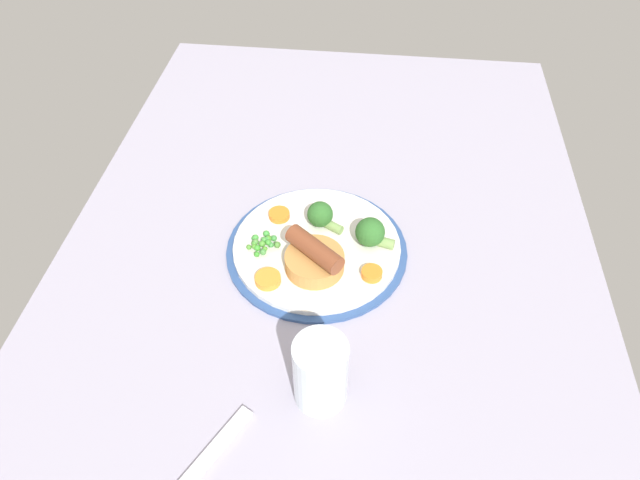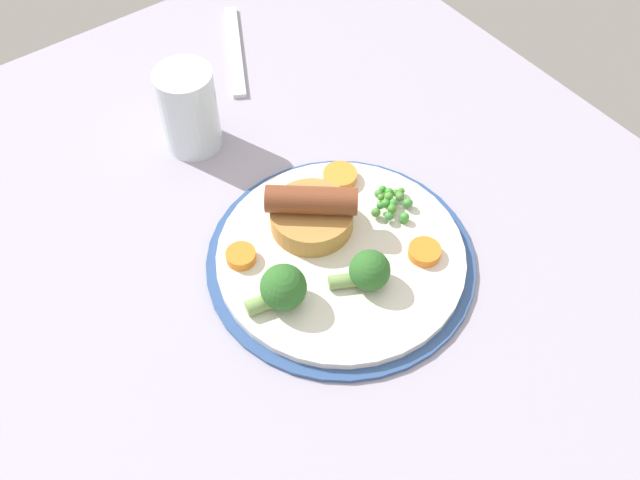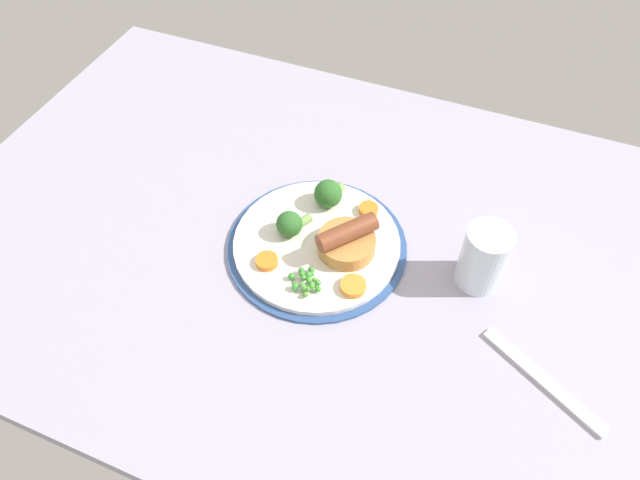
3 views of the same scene
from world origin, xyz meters
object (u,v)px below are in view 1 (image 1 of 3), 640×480
object	(u,v)px
broccoli_floret_far	(371,233)
drinking_glass	(320,372)
sausage_pudding	(315,258)
carrot_slice_0	(268,279)
dinner_plate	(317,248)
fork	(195,473)
broccoli_floret_near	(321,215)
pea_pile	(263,242)
carrot_slice_1	(280,213)
carrot_slice_4	(372,273)

from	to	relation	value
broccoli_floret_far	drinking_glass	size ratio (longest dim) A/B	0.60
sausage_pudding	carrot_slice_0	bearing A→B (deg)	-112.85
dinner_plate	fork	xyz separation A→B (cm)	(-34.49, 9.30, -0.27)
broccoli_floret_near	broccoli_floret_far	distance (cm)	8.25
pea_pile	broccoli_floret_near	distance (cm)	9.73
carrot_slice_1	carrot_slice_0	bearing A→B (deg)	-177.64
sausage_pudding	drinking_glass	size ratio (longest dim) A/B	0.88
dinner_plate	drinking_glass	world-z (taller)	drinking_glass
sausage_pudding	drinking_glass	world-z (taller)	drinking_glass
broccoli_floret_near	broccoli_floret_far	size ratio (longest dim) A/B	0.96
broccoli_floret_near	carrot_slice_4	bearing A→B (deg)	159.17
fork	sausage_pudding	bearing A→B (deg)	10.72
broccoli_floret_far	fork	bearing A→B (deg)	77.44
broccoli_floret_near	sausage_pudding	bearing A→B (deg)	118.67
sausage_pudding	carrot_slice_1	bearing A→B (deg)	162.72
broccoli_floret_far	fork	xyz separation A→B (cm)	(-35.69, 17.13, -3.20)
carrot_slice_4	fork	world-z (taller)	carrot_slice_4
carrot_slice_4	fork	size ratio (longest dim) A/B	0.16
sausage_pudding	carrot_slice_4	xyz separation A→B (cm)	(-0.61, -8.12, -1.47)
pea_pile	drinking_glass	world-z (taller)	drinking_glass
pea_pile	carrot_slice_4	distance (cm)	16.52
carrot_slice_1	broccoli_floret_far	bearing A→B (deg)	-106.54
drinking_glass	pea_pile	bearing A→B (deg)	26.39
pea_pile	broccoli_floret_far	bearing A→B (deg)	-80.66
broccoli_floret_near	carrot_slice_4	distance (cm)	12.57
pea_pile	carrot_slice_1	bearing A→B (deg)	-10.64
broccoli_floret_near	drinking_glass	bearing A→B (deg)	124.51
broccoli_floret_far	carrot_slice_0	xyz separation A→B (cm)	(-9.04, 13.72, -1.59)
fork	drinking_glass	size ratio (longest dim) A/B	1.81
broccoli_floret_near	drinking_glass	distance (cm)	27.82
dinner_plate	sausage_pudding	bearing A→B (deg)	-177.08
sausage_pudding	pea_pile	world-z (taller)	sausage_pudding
dinner_plate	broccoli_floret_near	xyz separation A→B (cm)	(4.26, -0.17, 2.70)
pea_pile	broccoli_floret_far	xyz separation A→B (cm)	(2.56, -15.54, 1.19)
drinking_glass	carrot_slice_1	bearing A→B (deg)	18.51
broccoli_floret_far	fork	distance (cm)	39.71
dinner_plate	carrot_slice_1	size ratio (longest dim) A/B	8.35
fork	carrot_slice_0	bearing A→B (deg)	21.10
broccoli_floret_far	carrot_slice_1	world-z (taller)	broccoli_floret_far
carrot_slice_1	fork	xyz separation A→B (cm)	(-39.92, 2.86, -1.58)
sausage_pudding	broccoli_floret_far	world-z (taller)	sausage_pudding
pea_pile	fork	xyz separation A→B (cm)	(-33.13, 1.59, -2.00)
dinner_plate	broccoli_floret_far	size ratio (longest dim) A/B	4.51
dinner_plate	carrot_slice_0	world-z (taller)	carrot_slice_0
broccoli_floret_near	carrot_slice_0	size ratio (longest dim) A/B	1.57
broccoli_floret_far	fork	size ratio (longest dim) A/B	0.33
fork	drinking_glass	xyz separation A→B (cm)	(11.15, -12.49, 4.66)
broccoli_floret_far	drinking_glass	xyz separation A→B (cm)	(-24.54, 4.63, 1.47)
pea_pile	broccoli_floret_near	world-z (taller)	broccoli_floret_near
broccoli_floret_far	broccoli_floret_near	bearing A→B (deg)	-8.76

